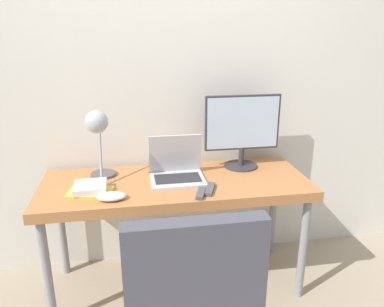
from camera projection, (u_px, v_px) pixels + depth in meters
wall_back at (167, 81)px, 2.45m from camera, size 8.00×0.05×2.60m
desk at (176, 191)px, 2.30m from camera, size 1.62×0.62×0.75m
laptop at (177, 171)px, 2.29m from camera, size 0.33×0.26×0.27m
monitor at (242, 128)px, 2.43m from camera, size 0.50×0.22×0.48m
desk_lamp at (98, 132)px, 2.13m from camera, size 0.16×0.32×0.45m
book_stack at (90, 189)px, 2.10m from camera, size 0.27×0.21×0.06m
tv_remote at (210, 189)px, 2.14m from camera, size 0.09×0.17×0.02m
media_remote at (201, 193)px, 2.08m from camera, size 0.08×0.15×0.02m
game_controller at (112, 196)px, 2.03m from camera, size 0.16×0.10×0.04m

